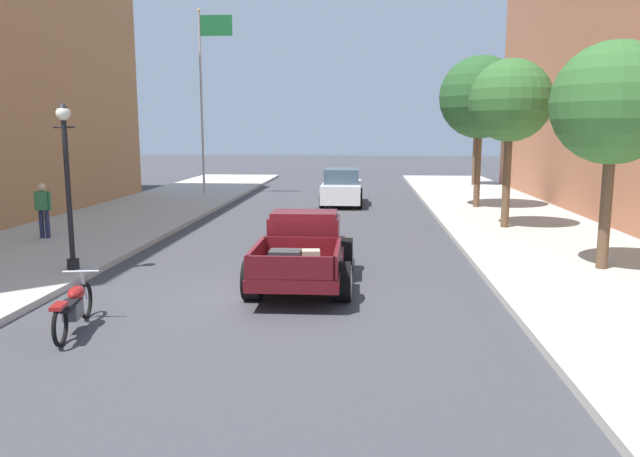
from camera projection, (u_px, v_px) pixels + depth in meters
ground_plane at (277, 296)px, 12.47m from camera, size 140.00×140.00×0.00m
hotrod_truck_maroon at (304, 248)px, 13.66m from camera, size 2.23×4.96×1.58m
motorcycle_parked at (73, 306)px, 10.24m from camera, size 0.65×2.10×0.93m
car_background_white at (342, 188)px, 27.63m from camera, size 1.89×4.31×1.65m
pedestrian_sidewalk_left at (43, 207)px, 18.24m from camera, size 0.53×0.22×1.65m
street_lamp_near at (67, 174)px, 13.92m from camera, size 0.50×0.32×3.85m
flagpole at (205, 82)px, 30.57m from camera, size 1.74×0.16×9.16m
street_tree_nearest at (614, 104)px, 13.75m from camera, size 2.79×2.79×5.23m
street_tree_second at (510, 101)px, 19.78m from camera, size 2.69×2.69×5.52m
street_tree_third at (480, 98)px, 25.11m from camera, size 3.40×3.40×6.27m
street_tree_farthest at (477, 113)px, 35.53m from camera, size 2.52×2.52×5.51m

